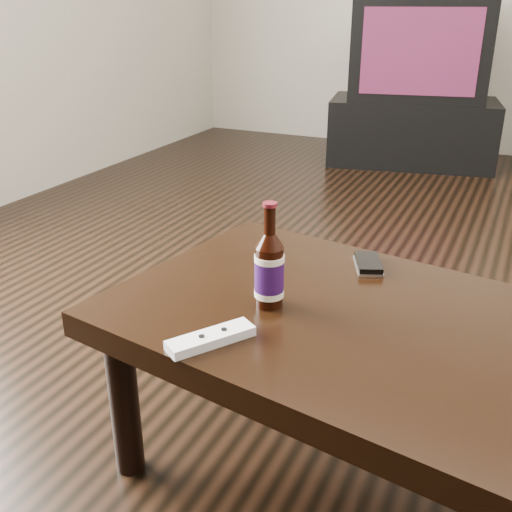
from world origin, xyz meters
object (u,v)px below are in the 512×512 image
at_px(beer_bottle, 269,271).
at_px(phone, 368,264).
at_px(tv, 420,49).
at_px(remote, 211,338).
at_px(coffee_table, 382,348).
at_px(tv_stand, 411,132).

height_order(beer_bottle, phone, beer_bottle).
relative_size(beer_bottle, phone, 1.76).
relative_size(tv, remote, 5.36).
height_order(coffee_table, beer_bottle, beer_bottle).
relative_size(tv_stand, coffee_table, 0.85).
xyz_separation_m(tv_stand, remote, (0.26, -3.17, 0.23)).
distance_m(tv, phone, 2.76).
bearing_deg(tv_stand, beer_bottle, -95.42).
height_order(tv_stand, phone, phone).
height_order(tv_stand, tv, tv).
bearing_deg(phone, remote, -133.75).
bearing_deg(coffee_table, phone, 111.98).
bearing_deg(beer_bottle, remote, -101.57).
relative_size(tv, coffee_table, 0.74).
relative_size(tv_stand, tv, 1.16).
height_order(coffee_table, phone, phone).
relative_size(tv, beer_bottle, 4.02).
xyz_separation_m(tv_stand, phone, (0.43, -2.72, 0.22)).
bearing_deg(coffee_table, tv_stand, 100.19).
bearing_deg(tv, tv_stand, 90.00).
xyz_separation_m(tv, remote, (0.26, -3.17, -0.29)).
bearing_deg(beer_bottle, tv_stand, 95.62).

